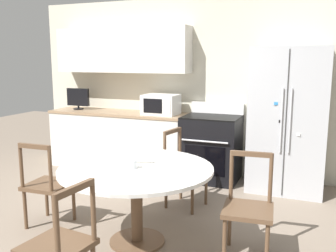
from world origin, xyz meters
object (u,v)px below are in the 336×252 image
(countertop_tv, at_px, (78,98))
(candle_glass, at_px, (132,165))
(dining_chair_far, at_px, (184,170))
(dining_chair_near, at_px, (60,247))
(dining_chair_right, at_px, (248,209))
(microwave, at_px, (161,104))
(dining_chair_left, at_px, (47,185))
(refrigerator, at_px, (288,120))
(oven_range, at_px, (211,148))

(countertop_tv, relative_size, candle_glass, 4.42)
(dining_chair_far, bearing_deg, dining_chair_near, 4.37)
(dining_chair_right, height_order, candle_glass, dining_chair_right)
(candle_glass, bearing_deg, dining_chair_far, 83.55)
(microwave, relative_size, dining_chair_left, 0.55)
(countertop_tv, bearing_deg, refrigerator, -1.01)
(oven_range, bearing_deg, microwave, 178.86)
(dining_chair_right, relative_size, dining_chair_far, 1.00)
(countertop_tv, xyz_separation_m, candle_glass, (2.10, -2.16, -0.31))
(refrigerator, height_order, dining_chair_near, refrigerator)
(oven_range, bearing_deg, dining_chair_left, -118.69)
(oven_range, relative_size, candle_glass, 12.04)
(dining_chair_left, height_order, dining_chair_right, same)
(refrigerator, distance_m, dining_chair_near, 3.34)
(dining_chair_far, bearing_deg, microwave, -135.45)
(dining_chair_left, bearing_deg, dining_chair_right, 1.86)
(microwave, distance_m, dining_chair_far, 1.46)
(oven_range, height_order, dining_chair_right, oven_range)
(refrigerator, bearing_deg, dining_chair_near, -112.03)
(dining_chair_far, bearing_deg, candle_glass, 3.30)
(oven_range, bearing_deg, countertop_tv, 179.35)
(candle_glass, bearing_deg, oven_range, 86.02)
(refrigerator, relative_size, microwave, 3.73)
(dining_chair_right, xyz_separation_m, candle_glass, (-1.01, -0.20, 0.34))
(dining_chair_near, bearing_deg, dining_chair_left, 49.85)
(refrigerator, xyz_separation_m, dining_chair_far, (-1.05, -1.04, -0.50))
(microwave, xyz_separation_m, dining_chair_near, (0.57, -3.11, -0.61))
(microwave, bearing_deg, oven_range, -1.14)
(dining_chair_right, bearing_deg, microwave, -55.49)
(countertop_tv, xyz_separation_m, dining_chair_far, (2.22, -1.10, -0.65))
(refrigerator, height_order, dining_chair_far, refrigerator)
(dining_chair_right, height_order, dining_chair_near, same)
(refrigerator, xyz_separation_m, dining_chair_near, (-1.24, -3.06, -0.50))
(countertop_tv, distance_m, dining_chair_left, 2.48)
(oven_range, height_order, countertop_tv, countertop_tv)
(refrigerator, distance_m, candle_glass, 2.41)
(countertop_tv, relative_size, dining_chair_near, 0.44)
(dining_chair_left, bearing_deg, candle_glass, -4.94)
(dining_chair_near, bearing_deg, refrigerator, -15.41)
(refrigerator, distance_m, dining_chair_far, 1.56)
(countertop_tv, bearing_deg, dining_chair_right, -32.20)
(refrigerator, bearing_deg, oven_range, 178.18)
(microwave, distance_m, countertop_tv, 1.46)
(oven_range, height_order, dining_chair_far, oven_range)
(microwave, xyz_separation_m, dining_chair_right, (1.65, -1.95, -0.61))
(oven_range, relative_size, countertop_tv, 2.72)
(countertop_tv, xyz_separation_m, dining_chair_right, (3.11, -1.96, -0.65))
(microwave, relative_size, dining_chair_near, 0.55)
(countertop_tv, height_order, dining_chair_near, countertop_tv)
(dining_chair_left, relative_size, candle_glass, 10.05)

